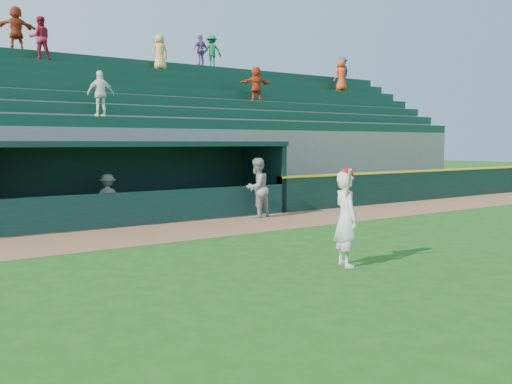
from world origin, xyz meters
TOP-DOWN VIEW (x-y plane):
  - ground at (0.00, 0.00)m, footprint 120.00×120.00m
  - warning_track at (0.00, 4.90)m, footprint 40.00×3.00m
  - field_wall_right at (12.25, 6.55)m, footprint 15.50×0.30m
  - wall_stripe_right at (12.25, 6.55)m, footprint 15.50×0.32m
  - dugout_player_front at (3.16, 6.00)m, footprint 1.10×0.95m
  - dugout_player_inside at (-1.12, 7.88)m, footprint 1.08×0.85m
  - dugout at (0.00, 8.00)m, footprint 9.40×2.80m
  - stands at (0.01, 12.58)m, footprint 34.50×6.25m
  - batter_at_plate at (0.36, -0.93)m, footprint 0.67×0.84m

SIDE VIEW (x-z plane):
  - ground at x=0.00m, z-range 0.00..0.00m
  - warning_track at x=0.00m, z-range 0.00..0.01m
  - field_wall_right at x=12.25m, z-range 0.00..1.20m
  - dugout_player_inside at x=-1.12m, z-range 0.00..1.47m
  - dugout_player_front at x=3.16m, z-range 0.00..1.93m
  - batter_at_plate at x=0.36m, z-range -0.01..1.94m
  - wall_stripe_right at x=12.25m, z-range 1.20..1.26m
  - dugout at x=0.00m, z-range 0.13..2.59m
  - stands at x=0.01m, z-range -1.40..6.21m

